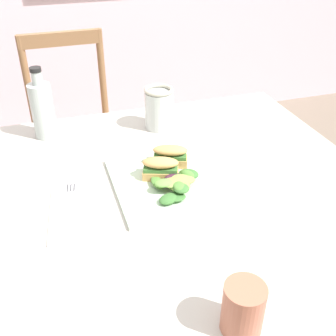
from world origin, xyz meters
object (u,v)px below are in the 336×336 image
(cup_extra_side, at_px, (243,309))
(dining_table, at_px, (151,232))
(plate_lunch, at_px, (173,181))
(mason_jar_iced_tea, at_px, (159,110))
(bottle_cold_brew, at_px, (43,113))
(chair_wooden_far, at_px, (75,132))
(sandwich_half_back, at_px, (170,155))
(sandwich_half_front, at_px, (161,168))
(fork_on_napkin, at_px, (70,203))

(cup_extra_side, bearing_deg, dining_table, 95.95)
(plate_lunch, height_order, mason_jar_iced_tea, mason_jar_iced_tea)
(bottle_cold_brew, xyz_separation_m, mason_jar_iced_tea, (0.34, -0.05, -0.02))
(chair_wooden_far, relative_size, cup_extra_side, 9.19)
(chair_wooden_far, bearing_deg, sandwich_half_back, -78.10)
(dining_table, bearing_deg, sandwich_half_front, 47.58)
(dining_table, height_order, chair_wooden_far, chair_wooden_far)
(fork_on_napkin, xyz_separation_m, mason_jar_iced_tea, (0.32, 0.32, 0.05))
(chair_wooden_far, distance_m, fork_on_napkin, 0.99)
(fork_on_napkin, bearing_deg, chair_wooden_far, 84.32)
(plate_lunch, relative_size, cup_extra_side, 3.12)
(plate_lunch, bearing_deg, sandwich_half_front, 142.37)
(plate_lunch, xyz_separation_m, sandwich_half_front, (-0.03, 0.02, 0.03))
(chair_wooden_far, height_order, plate_lunch, chair_wooden_far)
(fork_on_napkin, bearing_deg, dining_table, -4.71)
(plate_lunch, height_order, fork_on_napkin, plate_lunch)
(bottle_cold_brew, height_order, mason_jar_iced_tea, bottle_cold_brew)
(mason_jar_iced_tea, height_order, cup_extra_side, mason_jar_iced_tea)
(dining_table, height_order, sandwich_half_front, sandwich_half_front)
(mason_jar_iced_tea, bearing_deg, dining_table, -110.67)
(plate_lunch, relative_size, sandwich_half_front, 2.95)
(sandwich_half_back, distance_m, bottle_cold_brew, 0.42)
(dining_table, distance_m, bottle_cold_brew, 0.48)
(mason_jar_iced_tea, bearing_deg, plate_lunch, -100.52)
(sandwich_half_back, height_order, cup_extra_side, cup_extra_side)
(dining_table, distance_m, fork_on_napkin, 0.23)
(sandwich_half_back, xyz_separation_m, bottle_cold_brew, (-0.30, 0.29, 0.04))
(sandwich_half_back, bearing_deg, cup_extra_side, -94.84)
(plate_lunch, bearing_deg, cup_extra_side, -93.51)
(plate_lunch, distance_m, mason_jar_iced_tea, 0.32)
(sandwich_half_back, xyz_separation_m, mason_jar_iced_tea, (0.04, 0.24, 0.02))
(mason_jar_iced_tea, bearing_deg, cup_extra_side, -96.43)
(sandwich_half_front, relative_size, mason_jar_iced_tea, 0.77)
(sandwich_half_front, bearing_deg, plate_lunch, -37.63)
(plate_lunch, xyz_separation_m, sandwich_half_back, (0.02, 0.07, 0.03))
(sandwich_half_front, bearing_deg, chair_wooden_far, 98.67)
(sandwich_half_back, xyz_separation_m, fork_on_napkin, (-0.27, -0.08, -0.03))
(fork_on_napkin, distance_m, cup_extra_side, 0.49)
(sandwich_half_back, bearing_deg, dining_table, -131.09)
(dining_table, distance_m, sandwich_half_back, 0.21)
(chair_wooden_far, xyz_separation_m, cup_extra_side, (0.14, -1.37, 0.34))
(dining_table, bearing_deg, fork_on_napkin, 175.29)
(dining_table, bearing_deg, mason_jar_iced_tea, 69.33)
(chair_wooden_far, xyz_separation_m, bottle_cold_brew, (-0.12, -0.57, 0.37))
(dining_table, bearing_deg, bottle_cold_brew, 119.45)
(chair_wooden_far, distance_m, bottle_cold_brew, 0.69)
(plate_lunch, bearing_deg, sandwich_half_back, 77.08)
(plate_lunch, relative_size, fork_on_napkin, 1.59)
(dining_table, height_order, mason_jar_iced_tea, mason_jar_iced_tea)
(sandwich_half_back, distance_m, mason_jar_iced_tea, 0.24)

